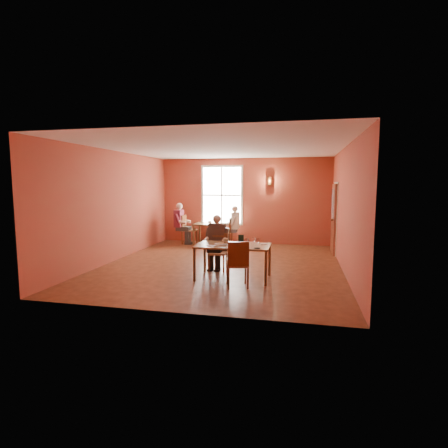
% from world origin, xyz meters
% --- Properties ---
extents(ground, '(6.00, 7.00, 0.01)m').
position_xyz_m(ground, '(0.00, 0.00, 0.00)').
color(ground, brown).
rests_on(ground, ground).
extents(wall_back, '(6.00, 0.04, 3.00)m').
position_xyz_m(wall_back, '(0.00, 3.50, 1.50)').
color(wall_back, brown).
rests_on(wall_back, ground).
extents(wall_front, '(6.00, 0.04, 3.00)m').
position_xyz_m(wall_front, '(0.00, -3.50, 1.50)').
color(wall_front, brown).
rests_on(wall_front, ground).
extents(wall_left, '(0.04, 7.00, 3.00)m').
position_xyz_m(wall_left, '(-3.00, 0.00, 1.50)').
color(wall_left, brown).
rests_on(wall_left, ground).
extents(wall_right, '(0.04, 7.00, 3.00)m').
position_xyz_m(wall_right, '(3.00, 0.00, 1.50)').
color(wall_right, brown).
rests_on(wall_right, ground).
extents(ceiling, '(6.00, 7.00, 0.04)m').
position_xyz_m(ceiling, '(0.00, 0.00, 3.00)').
color(ceiling, white).
rests_on(ceiling, wall_back).
extents(window, '(1.36, 0.10, 1.96)m').
position_xyz_m(window, '(-0.80, 3.45, 1.70)').
color(window, white).
rests_on(window, wall_back).
extents(door, '(0.12, 1.04, 2.10)m').
position_xyz_m(door, '(2.94, 2.30, 1.05)').
color(door, maroon).
rests_on(door, ground).
extents(wall_sconce, '(0.16, 0.16, 0.28)m').
position_xyz_m(wall_sconce, '(0.90, 3.40, 2.20)').
color(wall_sconce, brown).
rests_on(wall_sconce, wall_back).
extents(main_table, '(1.63, 0.91, 0.76)m').
position_xyz_m(main_table, '(0.53, -1.24, 0.38)').
color(main_table, brown).
rests_on(main_table, ground).
extents(chair_diner_main, '(0.39, 0.39, 0.89)m').
position_xyz_m(chair_diner_main, '(0.03, -0.59, 0.45)').
color(chair_diner_main, '#583117').
rests_on(chair_diner_main, ground).
extents(diner_main, '(0.52, 0.52, 1.29)m').
position_xyz_m(diner_main, '(0.03, -0.62, 0.65)').
color(diner_main, black).
rests_on(diner_main, ground).
extents(chair_empty, '(0.53, 0.53, 0.96)m').
position_xyz_m(chair_empty, '(0.73, -1.84, 0.48)').
color(chair_empty, maroon).
rests_on(chair_empty, ground).
extents(plate_food, '(0.31, 0.31, 0.04)m').
position_xyz_m(plate_food, '(0.25, -1.26, 0.78)').
color(plate_food, silver).
rests_on(plate_food, main_table).
extents(sandwich, '(0.12, 0.12, 0.11)m').
position_xyz_m(sandwich, '(0.34, -1.17, 0.82)').
color(sandwich, tan).
rests_on(sandwich, main_table).
extents(goblet_a, '(0.07, 0.07, 0.18)m').
position_xyz_m(goblet_a, '(0.98, -1.15, 0.85)').
color(goblet_a, white).
rests_on(goblet_a, main_table).
extents(goblet_b, '(0.09, 0.09, 0.19)m').
position_xyz_m(goblet_b, '(1.09, -1.34, 0.86)').
color(goblet_b, white).
rests_on(goblet_b, main_table).
extents(goblet_c, '(0.09, 0.09, 0.19)m').
position_xyz_m(goblet_c, '(0.87, -1.40, 0.86)').
color(goblet_c, silver).
rests_on(goblet_c, main_table).
extents(menu_stand, '(0.12, 0.06, 0.20)m').
position_xyz_m(menu_stand, '(0.67, -1.02, 0.86)').
color(menu_stand, black).
rests_on(menu_stand, main_table).
extents(knife, '(0.19, 0.06, 0.00)m').
position_xyz_m(knife, '(0.45, -1.49, 0.76)').
color(knife, silver).
rests_on(knife, main_table).
extents(napkin, '(0.21, 0.21, 0.01)m').
position_xyz_m(napkin, '(0.08, -1.49, 0.76)').
color(napkin, white).
rests_on(napkin, main_table).
extents(side_plate, '(0.22, 0.22, 0.01)m').
position_xyz_m(side_plate, '(1.19, -1.02, 0.77)').
color(side_plate, white).
rests_on(side_plate, main_table).
extents(sunglasses, '(0.13, 0.05, 0.02)m').
position_xyz_m(sunglasses, '(1.10, -1.56, 0.77)').
color(sunglasses, black).
rests_on(sunglasses, main_table).
extents(second_table, '(0.84, 0.84, 0.74)m').
position_xyz_m(second_table, '(-1.20, 2.91, 0.37)').
color(second_table, brown).
rests_on(second_table, ground).
extents(chair_diner_white, '(0.42, 0.42, 0.95)m').
position_xyz_m(chair_diner_white, '(-0.55, 2.91, 0.48)').
color(chair_diner_white, '#4D2F1A').
rests_on(chair_diner_white, ground).
extents(diner_white, '(0.52, 0.52, 1.31)m').
position_xyz_m(diner_white, '(-0.52, 2.91, 0.65)').
color(diner_white, beige).
rests_on(diner_white, ground).
extents(chair_diner_maroon, '(0.45, 0.45, 1.01)m').
position_xyz_m(chair_diner_maroon, '(-1.85, 2.91, 0.50)').
color(chair_diner_maroon, '#442811').
rests_on(chair_diner_maroon, ground).
extents(diner_maroon, '(0.56, 0.56, 1.39)m').
position_xyz_m(diner_maroon, '(-1.88, 2.91, 0.70)').
color(diner_maroon, '#591315').
rests_on(diner_maroon, ground).
extents(cup_a, '(0.14, 0.14, 0.10)m').
position_xyz_m(cup_a, '(-1.09, 2.84, 0.79)').
color(cup_a, silver).
rests_on(cup_a, second_table).
extents(cup_b, '(0.12, 0.12, 0.09)m').
position_xyz_m(cup_b, '(-1.42, 3.00, 0.79)').
color(cup_b, white).
rests_on(cup_b, second_table).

